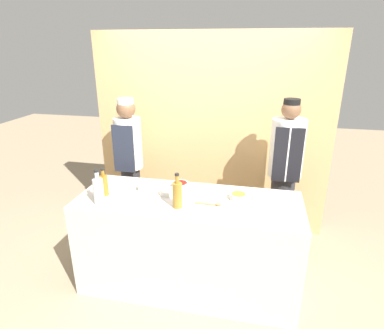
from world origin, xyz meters
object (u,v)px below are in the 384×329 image
Objects in this scene: bottle_amber at (104,185)px; wooden_spoon at (212,204)px; chef_right at (284,174)px; chef_left at (130,163)px; sauce_bowl_red at (180,185)px; cutting_board at (273,202)px; sauce_bowl_white at (145,187)px; bottle_vinegar at (177,194)px; sauce_bowl_purple at (168,192)px; sauce_bowl_yellow at (238,196)px; bottle_clear at (98,191)px.

wooden_spoon is at bearing 0.38° from bottle_amber.
chef_left is at bearing 180.00° from chef_right.
cutting_board is at bearing -10.06° from sauce_bowl_red.
bottle_vinegar is (0.39, -0.28, 0.09)m from sauce_bowl_white.
sauce_bowl_purple is at bearing 13.61° from bottle_amber.
chef_right reaches higher than bottle_vinegar.
bottle_vinegar is (0.72, -0.09, 0.02)m from bottle_amber.
bottle_clear is at bearing -164.34° from sauce_bowl_yellow.
bottle_amber is at bearing -179.62° from wooden_spoon.
sauce_bowl_yellow is 0.67× the size of wooden_spoon.
bottle_amber is at bearing -153.23° from chef_right.
bottle_amber is 0.15× the size of chef_right.
sauce_bowl_purple is at bearing -179.22° from cutting_board.
sauce_bowl_white is at bearing 178.73° from sauce_bowl_yellow.
bottle_vinegar is 0.18× the size of chef_left.
cutting_board is 1.76m from chef_left.
sauce_bowl_yellow is 0.80m from chef_right.
wooden_spoon is at bearing -37.08° from chef_left.
cutting_board is at bearing -22.87° from chef_left.
bottle_vinegar is 1.24m from chef_left.
sauce_bowl_red is at bearing 25.50° from bottle_amber.
cutting_board is 0.85m from bottle_vinegar.
chef_right is at bearing 25.98° from sauce_bowl_white.
bottle_amber reaches higher than sauce_bowl_purple.
sauce_bowl_yellow reaches higher than sauce_bowl_red.
sauce_bowl_purple is (-0.65, -0.03, -0.00)m from sauce_bowl_yellow.
cutting_board is 0.20× the size of chef_right.
sauce_bowl_purple is at bearing 29.53° from bottle_clear.
sauce_bowl_purple is 0.97m from chef_left.
sauce_bowl_yellow is at bearing -13.75° from sauce_bowl_red.
sauce_bowl_red is 0.48× the size of cutting_board.
cutting_board is (0.96, 0.01, -0.02)m from sauce_bowl_purple.
chef_right reaches higher than bottle_clear.
chef_left is (-0.82, 0.93, -0.12)m from bottle_vinegar.
cutting_board is at bearing -100.86° from chef_right.
sauce_bowl_yellow is 0.50× the size of bottle_vinegar.
wooden_spoon is 0.14× the size of chef_left.
sauce_bowl_purple is 0.45× the size of cutting_board.
chef_right is at bearing 31.68° from bottle_clear.
cutting_board is 1.09× the size of bottle_clear.
bottle_vinegar is (-0.50, -0.26, 0.09)m from sauce_bowl_yellow.
chef_right reaches higher than sauce_bowl_purple.
wooden_spoon is at bearing -14.90° from sauce_bowl_white.
bottle_vinegar is (0.07, -0.40, 0.09)m from sauce_bowl_red.
sauce_bowl_yellow is 0.27m from wooden_spoon.
bottle_vinegar is at bearing -153.07° from sauce_bowl_yellow.
bottle_amber is 1.86m from chef_right.
sauce_bowl_purple is 0.49× the size of bottle_clear.
sauce_bowl_purple is at bearing -147.29° from chef_right.
bottle_amber is 0.84× the size of bottle_vinegar.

